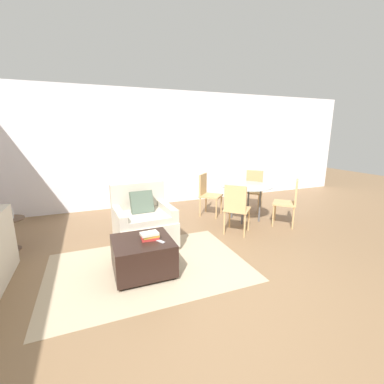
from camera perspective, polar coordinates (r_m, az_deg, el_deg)
The scene contains 15 objects.
ground_plane at distance 3.20m, azimuth 5.63°, elevation -20.61°, with size 20.00×20.00×0.00m, color brown.
wall_back at distance 6.31m, azimuth -10.52°, elevation 9.36°, with size 12.00×0.06×2.75m.
area_rug at distance 3.64m, azimuth -9.49°, elevation -16.09°, with size 2.58×1.76×0.01m.
armchair at distance 4.18m, azimuth -10.70°, elevation -6.69°, with size 0.92×0.87×0.96m.
ottoman at distance 3.43m, azimuth -10.86°, elevation -13.56°, with size 0.73×0.70×0.45m.
book_stack at distance 3.33m, azimuth -9.33°, elevation -9.60°, with size 0.23×0.18×0.09m.
tv_remote_primary at distance 3.27m, azimuth -7.16°, elevation -10.76°, with size 0.11×0.15×0.01m.
tv_remote_secondary at distance 3.49m, azimuth -9.41°, elevation -9.21°, with size 0.06×0.16×0.01m.
side_table at distance 4.80m, azimuth -35.52°, elevation -6.55°, with size 0.44×0.44×0.50m.
picture_frame at distance 4.74m, azimuth -35.88°, elevation -4.01°, with size 0.17×0.06×0.15m.
dining_table at distance 5.30m, azimuth 11.97°, elevation 0.52°, with size 1.04×1.04×0.72m.
dining_chair_near_left at distance 4.53m, azimuth 9.80°, elevation -3.09°, with size 0.59×0.59×0.90m.
dining_chair_near_right at distance 5.24m, azimuth 20.92°, elevation -1.57°, with size 0.59×0.59×0.90m.
dining_chair_far_left at distance 5.54m, azimuth 3.40°, elevation 0.07°, with size 0.59×0.59×0.90m.
dining_chair_far_right at distance 6.13m, azimuth 13.47°, elevation 1.00°, with size 0.59×0.59×0.90m.
Camera 1 is at (-1.26, -2.34, 1.78)m, focal length 24.00 mm.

